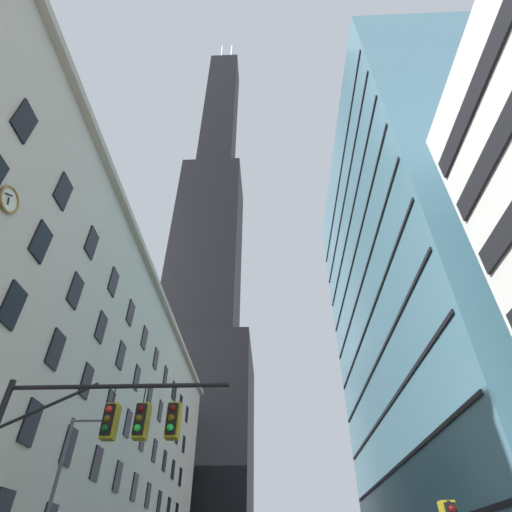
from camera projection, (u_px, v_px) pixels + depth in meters
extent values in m
cube|color=beige|center=(53.00, 407.00, 37.27)|extent=(15.07, 68.94, 28.24)
cube|color=#B2A893|center=(158.00, 286.00, 45.42)|extent=(0.70, 68.94, 0.60)
cube|color=black|center=(31.00, 422.00, 21.27)|extent=(0.14, 1.40, 2.20)
cube|color=black|center=(69.00, 446.00, 25.17)|extent=(0.14, 1.40, 2.20)
cube|color=black|center=(97.00, 463.00, 29.08)|extent=(0.14, 1.40, 2.20)
cube|color=black|center=(118.00, 476.00, 32.98)|extent=(0.14, 1.40, 2.20)
cube|color=black|center=(134.00, 487.00, 36.88)|extent=(0.14, 1.40, 2.20)
cube|color=black|center=(148.00, 495.00, 40.79)|extent=(0.14, 1.40, 2.20)
cube|color=black|center=(159.00, 502.00, 44.69)|extent=(0.14, 1.40, 2.20)
cube|color=black|center=(168.00, 508.00, 48.59)|extent=(0.14, 1.40, 2.20)
cube|color=black|center=(13.00, 305.00, 19.99)|extent=(0.14, 1.40, 2.20)
cube|color=black|center=(56.00, 349.00, 23.89)|extent=(0.14, 1.40, 2.20)
cube|color=black|center=(86.00, 381.00, 27.80)|extent=(0.14, 1.40, 2.20)
cube|color=black|center=(110.00, 405.00, 31.70)|extent=(0.14, 1.40, 2.20)
cube|color=black|center=(128.00, 423.00, 35.60)|extent=(0.14, 1.40, 2.20)
cube|color=black|center=(143.00, 438.00, 39.51)|extent=(0.14, 1.40, 2.20)
cube|color=black|center=(154.00, 451.00, 43.41)|extent=(0.14, 1.40, 2.20)
cube|color=black|center=(164.00, 461.00, 47.31)|extent=(0.14, 1.40, 2.20)
cube|color=black|center=(173.00, 470.00, 51.21)|extent=(0.14, 1.40, 2.20)
cube|color=black|center=(180.00, 477.00, 55.12)|extent=(0.14, 1.40, 2.20)
cube|color=black|center=(41.00, 242.00, 22.61)|extent=(0.14, 1.40, 2.20)
cube|color=black|center=(75.00, 291.00, 26.52)|extent=(0.14, 1.40, 2.20)
cube|color=black|center=(101.00, 327.00, 30.42)|extent=(0.14, 1.40, 2.20)
cube|color=black|center=(121.00, 355.00, 34.32)|extent=(0.14, 1.40, 2.20)
cube|color=black|center=(137.00, 378.00, 38.23)|extent=(0.14, 1.40, 2.20)
cube|color=black|center=(150.00, 396.00, 42.13)|extent=(0.14, 1.40, 2.20)
cube|color=black|center=(160.00, 411.00, 46.03)|extent=(0.14, 1.40, 2.20)
cube|color=black|center=(169.00, 424.00, 49.93)|extent=(0.14, 1.40, 2.20)
cube|color=black|center=(177.00, 435.00, 53.84)|extent=(0.14, 1.40, 2.20)
cube|color=black|center=(184.00, 444.00, 57.74)|extent=(0.14, 1.40, 2.20)
cube|color=black|center=(24.00, 121.00, 21.33)|extent=(0.14, 1.40, 2.20)
cube|color=black|center=(63.00, 191.00, 25.24)|extent=(0.14, 1.40, 2.20)
cube|color=black|center=(92.00, 243.00, 29.14)|extent=(0.14, 1.40, 2.20)
cube|color=black|center=(113.00, 282.00, 33.04)|extent=(0.14, 1.40, 2.20)
cube|color=black|center=(130.00, 313.00, 36.95)|extent=(0.14, 1.40, 2.20)
cube|color=black|center=(144.00, 338.00, 40.85)|extent=(0.14, 1.40, 2.20)
cube|color=black|center=(156.00, 359.00, 44.75)|extent=(0.14, 1.40, 2.20)
cube|color=black|center=(165.00, 376.00, 48.65)|extent=(0.14, 1.40, 2.20)
cube|color=black|center=(174.00, 391.00, 52.56)|extent=(0.14, 1.40, 2.20)
cube|color=black|center=(181.00, 403.00, 56.46)|extent=(0.14, 1.40, 2.20)
cube|color=black|center=(187.00, 414.00, 60.36)|extent=(0.14, 1.40, 2.20)
torus|color=olive|center=(10.00, 200.00, 19.85)|extent=(0.13, 1.45, 1.45)
cylinder|color=silver|center=(9.00, 200.00, 19.85)|extent=(0.05, 1.25, 1.25)
cube|color=black|center=(8.00, 201.00, 19.71)|extent=(0.03, 0.21, 0.37)
cube|color=black|center=(9.00, 195.00, 19.76)|extent=(0.03, 0.50, 0.34)
cube|color=black|center=(188.00, 452.00, 86.22)|extent=(27.34, 27.34, 45.20)
cube|color=black|center=(207.00, 253.00, 120.85)|extent=(19.14, 19.14, 65.74)
cube|color=black|center=(221.00, 116.00, 167.03)|extent=(12.30, 12.30, 82.18)
cylinder|color=silver|center=(222.00, 57.00, 199.91)|extent=(1.20, 1.20, 22.90)
cylinder|color=silver|center=(232.00, 57.00, 199.77)|extent=(1.20, 1.20, 22.90)
cube|color=black|center=(495.00, 44.00, 15.54)|extent=(0.16, 12.51, 1.10)
cube|color=teal|center=(456.00, 294.00, 38.90)|extent=(18.21, 33.07, 46.47)
cube|color=black|center=(395.00, 469.00, 29.66)|extent=(0.12, 32.07, 0.24)
cube|color=black|center=(384.00, 414.00, 32.16)|extent=(0.12, 32.07, 0.24)
cube|color=black|center=(375.00, 366.00, 34.65)|extent=(0.12, 32.07, 0.24)
cube|color=black|center=(367.00, 325.00, 37.15)|extent=(0.12, 32.07, 0.24)
cube|color=black|center=(360.00, 290.00, 39.65)|extent=(0.12, 32.07, 0.24)
cube|color=black|center=(354.00, 258.00, 42.15)|extent=(0.12, 32.07, 0.24)
cube|color=black|center=(348.00, 230.00, 44.64)|extent=(0.12, 32.07, 0.24)
cube|color=black|center=(343.00, 205.00, 47.14)|extent=(0.12, 32.07, 0.24)
cube|color=black|center=(339.00, 182.00, 49.64)|extent=(0.12, 32.07, 0.24)
cylinder|color=black|center=(119.00, 386.00, 12.87)|extent=(7.14, 0.14, 0.14)
cylinder|color=black|center=(48.00, 406.00, 12.56)|extent=(2.94, 0.10, 1.49)
cylinder|color=black|center=(114.00, 396.00, 12.69)|extent=(0.04, 0.04, 0.60)
cube|color=black|center=(109.00, 420.00, 12.22)|extent=(0.30, 0.30, 0.90)
cube|color=olive|center=(110.00, 422.00, 12.35)|extent=(0.40, 0.40, 1.04)
sphere|color=red|center=(109.00, 409.00, 12.27)|extent=(0.20, 0.20, 0.20)
sphere|color=#4B3A08|center=(107.00, 419.00, 12.09)|extent=(0.20, 0.20, 0.20)
sphere|color=#083D10|center=(105.00, 428.00, 11.92)|extent=(0.20, 0.20, 0.20)
cylinder|color=black|center=(145.00, 395.00, 12.66)|extent=(0.04, 0.04, 0.60)
cube|color=black|center=(140.00, 420.00, 12.19)|extent=(0.30, 0.30, 0.90)
cube|color=olive|center=(142.00, 421.00, 12.32)|extent=(0.40, 0.40, 1.04)
sphere|color=#450808|center=(141.00, 409.00, 12.24)|extent=(0.20, 0.20, 0.20)
sphere|color=#4B3A08|center=(139.00, 418.00, 12.06)|extent=(0.20, 0.20, 0.20)
sphere|color=green|center=(137.00, 428.00, 11.89)|extent=(0.20, 0.20, 0.20)
cylinder|color=black|center=(175.00, 395.00, 12.63)|extent=(0.04, 0.04, 0.60)
cube|color=black|center=(172.00, 419.00, 12.16)|extent=(0.30, 0.30, 0.90)
cube|color=olive|center=(173.00, 421.00, 12.29)|extent=(0.40, 0.40, 1.04)
sphere|color=#450808|center=(172.00, 408.00, 12.21)|extent=(0.20, 0.20, 0.20)
sphere|color=#4B3A08|center=(171.00, 418.00, 12.03)|extent=(0.20, 0.20, 0.20)
sphere|color=green|center=(170.00, 428.00, 11.86)|extent=(0.20, 0.20, 0.20)
sphere|color=#450808|center=(452.00, 509.00, 11.42)|extent=(0.20, 0.20, 0.20)
cylinder|color=#47474C|center=(48.00, 509.00, 18.10)|extent=(0.18, 0.18, 8.03)
cylinder|color=#47474C|center=(90.00, 421.00, 20.48)|extent=(1.76, 0.10, 0.10)
ellipsoid|color=#EFE5C6|center=(106.00, 423.00, 20.40)|extent=(0.56, 0.32, 0.24)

